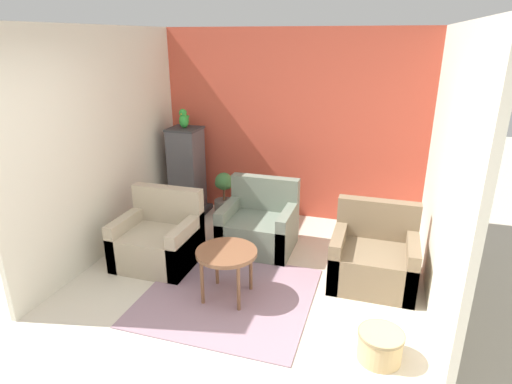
# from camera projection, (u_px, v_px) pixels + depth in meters

# --- Properties ---
(ground_plane) EXTENTS (20.00, 20.00, 0.00)m
(ground_plane) POSITION_uv_depth(u_px,v_px,m) (196.00, 364.00, 3.45)
(ground_plane) COLOR beige
(ground_plane) RESTS_ON ground
(wall_back_accent) EXTENTS (3.76, 0.06, 2.61)m
(wall_back_accent) POSITION_uv_depth(u_px,v_px,m) (291.00, 127.00, 5.94)
(wall_back_accent) COLOR #C64C38
(wall_back_accent) RESTS_ON ground_plane
(wall_left) EXTENTS (0.06, 3.25, 2.61)m
(wall_left) POSITION_uv_depth(u_px,v_px,m) (104.00, 144.00, 4.97)
(wall_left) COLOR beige
(wall_left) RESTS_ON ground_plane
(wall_right) EXTENTS (0.06, 3.25, 2.61)m
(wall_right) POSITION_uv_depth(u_px,v_px,m) (447.00, 173.00, 3.94)
(wall_right) COLOR beige
(wall_right) RESTS_ON ground_plane
(area_rug) EXTENTS (1.67, 1.57, 0.01)m
(area_rug) POSITION_uv_depth(u_px,v_px,m) (228.00, 296.00, 4.34)
(area_rug) COLOR gray
(area_rug) RESTS_ON ground_plane
(coffee_table) EXTENTS (0.60, 0.60, 0.52)m
(coffee_table) POSITION_uv_depth(u_px,v_px,m) (227.00, 256.00, 4.18)
(coffee_table) COLOR brown
(coffee_table) RESTS_ON ground_plane
(armchair_left) EXTENTS (0.86, 0.75, 0.84)m
(armchair_left) POSITION_uv_depth(u_px,v_px,m) (159.00, 241.00, 4.92)
(armchair_left) COLOR tan
(armchair_left) RESTS_ON ground_plane
(armchair_right) EXTENTS (0.86, 0.75, 0.84)m
(armchair_right) POSITION_uv_depth(u_px,v_px,m) (373.00, 259.00, 4.51)
(armchair_right) COLOR #7A664C
(armchair_right) RESTS_ON ground_plane
(armchair_middle) EXTENTS (0.86, 0.75, 0.84)m
(armchair_middle) POSITION_uv_depth(u_px,v_px,m) (259.00, 227.00, 5.28)
(armchair_middle) COLOR slate
(armchair_middle) RESTS_ON ground_plane
(birdcage) EXTENTS (0.54, 0.54, 1.28)m
(birdcage) POSITION_uv_depth(u_px,v_px,m) (187.00, 173.00, 6.21)
(birdcage) COLOR #353539
(birdcage) RESTS_ON ground_plane
(parrot) EXTENTS (0.13, 0.23, 0.27)m
(parrot) POSITION_uv_depth(u_px,v_px,m) (184.00, 119.00, 5.94)
(parrot) COLOR green
(parrot) RESTS_ON birdcage
(potted_plant) EXTENTS (0.29, 0.29, 0.67)m
(potted_plant) POSITION_uv_depth(u_px,v_px,m) (224.00, 195.00, 6.17)
(potted_plant) COLOR #66605B
(potted_plant) RESTS_ON ground_plane
(wicker_basket) EXTENTS (0.37, 0.37, 0.25)m
(wicker_basket) POSITION_uv_depth(u_px,v_px,m) (380.00, 345.00, 3.46)
(wicker_basket) COLOR tan
(wicker_basket) RESTS_ON ground_plane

